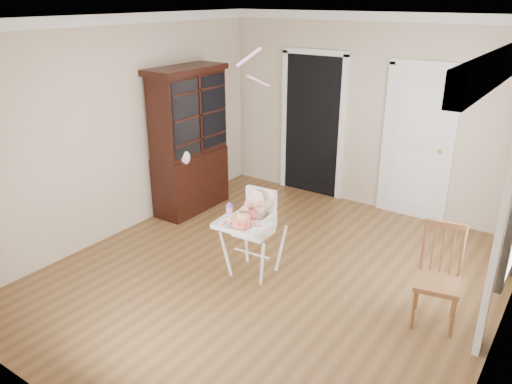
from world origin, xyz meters
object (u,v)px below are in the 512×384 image
Objects in this scene: high_chair at (253,224)px; china_cabinet at (189,141)px; sippy_cup at (229,210)px; dining_chair at (438,279)px; cake at (241,221)px.

china_cabinet reaches higher than high_chair.
china_cabinet reaches higher than sippy_cup.
sippy_cup is (-0.23, -0.13, 0.15)m from high_chair.
high_chair is at bearing 176.04° from dining_chair.
dining_chair is (1.91, 0.25, -0.15)m from high_chair.
high_chair reaches higher than cake.
dining_chair is (3.69, -0.75, -0.56)m from china_cabinet.
cake is (0.02, -0.26, 0.13)m from high_chair.
cake is 0.28m from sippy_cup.
china_cabinet is at bearing 145.06° from cake.
china_cabinet is 2.08× the size of dining_chair.
sippy_cup is 0.09× the size of china_cabinet.
high_chair is 0.49× the size of china_cabinet.
china_cabinet is at bearing 157.05° from dining_chair.
sippy_cup is 1.94m from china_cabinet.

